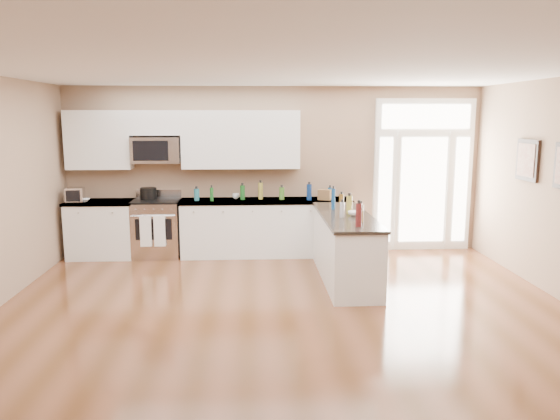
{
  "coord_description": "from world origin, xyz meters",
  "views": [
    {
      "loc": [
        -0.4,
        -5.25,
        2.32
      ],
      "look_at": [
        -0.02,
        2.0,
        1.06
      ],
      "focal_mm": 35.0,
      "sensor_mm": 36.0,
      "label": 1
    }
  ],
  "objects_px": {
    "kitchen_range": "(157,228)",
    "stockpot": "(148,193)",
    "peninsula_cabinet": "(345,250)",
    "toaster_oven": "(75,195)"
  },
  "relations": [
    {
      "from": "peninsula_cabinet",
      "to": "kitchen_range",
      "type": "relative_size",
      "value": 2.15
    },
    {
      "from": "peninsula_cabinet",
      "to": "toaster_oven",
      "type": "xyz_separation_m",
      "value": [
        -4.16,
        1.35,
        0.62
      ]
    },
    {
      "from": "kitchen_range",
      "to": "toaster_oven",
      "type": "xyz_separation_m",
      "value": [
        -1.27,
        -0.1,
        0.58
      ]
    },
    {
      "from": "kitchen_range",
      "to": "stockpot",
      "type": "relative_size",
      "value": 4.02
    },
    {
      "from": "kitchen_range",
      "to": "toaster_oven",
      "type": "height_order",
      "value": "toaster_oven"
    },
    {
      "from": "kitchen_range",
      "to": "stockpot",
      "type": "bearing_deg",
      "value": 150.23
    },
    {
      "from": "peninsula_cabinet",
      "to": "toaster_oven",
      "type": "bearing_deg",
      "value": 162.07
    },
    {
      "from": "stockpot",
      "to": "kitchen_range",
      "type": "bearing_deg",
      "value": -29.77
    },
    {
      "from": "peninsula_cabinet",
      "to": "kitchen_range",
      "type": "bearing_deg",
      "value": 153.43
    },
    {
      "from": "kitchen_range",
      "to": "stockpot",
      "type": "distance_m",
      "value": 0.59
    }
  ]
}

